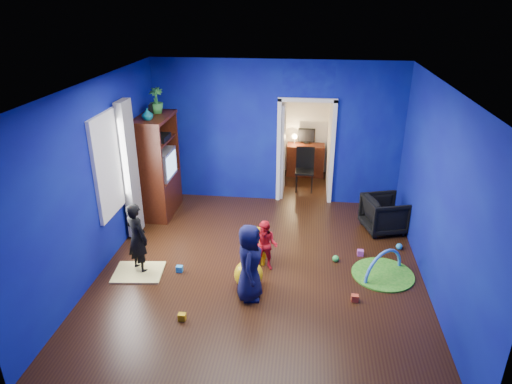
# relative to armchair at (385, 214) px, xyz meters

# --- Properties ---
(floor) EXTENTS (5.00, 5.50, 0.01)m
(floor) POSITION_rel_armchair_xyz_m (-2.10, -1.59, -0.33)
(floor) COLOR black
(floor) RESTS_ON ground
(ceiling) EXTENTS (5.00, 5.50, 0.01)m
(ceiling) POSITION_rel_armchair_xyz_m (-2.10, -1.59, 2.57)
(ceiling) COLOR white
(ceiling) RESTS_ON wall_back
(wall_back) EXTENTS (5.00, 0.02, 2.90)m
(wall_back) POSITION_rel_armchair_xyz_m (-2.10, 1.16, 1.12)
(wall_back) COLOR #0B0A7B
(wall_back) RESTS_ON floor
(wall_front) EXTENTS (5.00, 0.02, 2.90)m
(wall_front) POSITION_rel_armchair_xyz_m (-2.10, -4.34, 1.12)
(wall_front) COLOR #0B0A7B
(wall_front) RESTS_ON floor
(wall_left) EXTENTS (0.02, 5.50, 2.90)m
(wall_left) POSITION_rel_armchair_xyz_m (-4.60, -1.59, 1.12)
(wall_left) COLOR #0B0A7B
(wall_left) RESTS_ON floor
(wall_right) EXTENTS (0.02, 5.50, 2.90)m
(wall_right) POSITION_rel_armchair_xyz_m (0.40, -1.59, 1.12)
(wall_right) COLOR #0B0A7B
(wall_right) RESTS_ON floor
(alcove) EXTENTS (1.00, 1.75, 2.50)m
(alcove) POSITION_rel_armchair_xyz_m (-1.50, 2.03, 0.92)
(alcove) COLOR silver
(alcove) RESTS_ON floor
(armchair) EXTENTS (0.90, 0.89, 0.66)m
(armchair) POSITION_rel_armchair_xyz_m (0.00, 0.00, 0.00)
(armchair) COLOR black
(armchair) RESTS_ON floor
(child_black) EXTENTS (0.50, 0.46, 1.15)m
(child_black) POSITION_rel_armchair_xyz_m (-4.00, -1.81, 0.25)
(child_black) COLOR black
(child_black) RESTS_ON floor
(child_navy) EXTENTS (0.39, 0.58, 1.15)m
(child_navy) POSITION_rel_armchair_xyz_m (-2.19, -2.31, 0.25)
(child_navy) COLOR #0F1739
(child_navy) RESTS_ON floor
(toddler_red) EXTENTS (0.46, 0.39, 0.82)m
(toddler_red) POSITION_rel_armchair_xyz_m (-2.04, -1.53, 0.08)
(toddler_red) COLOR #AF1512
(toddler_red) RESTS_ON floor
(vase) EXTENTS (0.25, 0.25, 0.21)m
(vase) POSITION_rel_armchair_xyz_m (-4.31, -0.03, 1.73)
(vase) COLOR #0D5D69
(vase) RESTS_ON tv_armoire
(potted_plant) EXTENTS (0.28, 0.28, 0.48)m
(potted_plant) POSITION_rel_armchair_xyz_m (-4.31, 0.49, 1.87)
(potted_plant) COLOR #318836
(potted_plant) RESTS_ON tv_armoire
(tv_armoire) EXTENTS (0.58, 1.14, 1.96)m
(tv_armoire) POSITION_rel_armchair_xyz_m (-4.31, 0.27, 0.65)
(tv_armoire) COLOR #391409
(tv_armoire) RESTS_ON floor
(crt_tv) EXTENTS (0.46, 0.70, 0.54)m
(crt_tv) POSITION_rel_armchair_xyz_m (-4.27, 0.27, 0.69)
(crt_tv) COLOR silver
(crt_tv) RESTS_ON tv_armoire
(yellow_blanket) EXTENTS (0.81, 0.68, 0.03)m
(yellow_blanket) POSITION_rel_armchair_xyz_m (-4.00, -1.91, -0.32)
(yellow_blanket) COLOR #F2E07A
(yellow_blanket) RESTS_ON floor
(hopper_ball) EXTENTS (0.43, 0.43, 0.43)m
(hopper_ball) POSITION_rel_armchair_xyz_m (-2.24, -2.06, -0.12)
(hopper_ball) COLOR yellow
(hopper_ball) RESTS_ON floor
(kid_chair) EXTENTS (0.33, 0.33, 0.50)m
(kid_chair) POSITION_rel_armchair_xyz_m (-2.19, -1.33, -0.08)
(kid_chair) COLOR yellow
(kid_chair) RESTS_ON floor
(play_mat) EXTENTS (0.96, 0.96, 0.03)m
(play_mat) POSITION_rel_armchair_xyz_m (-0.20, -1.51, -0.32)
(play_mat) COLOR green
(play_mat) RESTS_ON floor
(toy_arch) EXTENTS (0.66, 0.62, 0.85)m
(toy_arch) POSITION_rel_armchair_xyz_m (-0.20, -1.51, -0.31)
(toy_arch) COLOR #3F8CD8
(toy_arch) RESTS_ON floor
(window_left) EXTENTS (0.03, 0.95, 1.55)m
(window_left) POSITION_rel_armchair_xyz_m (-4.58, -1.24, 1.22)
(window_left) COLOR white
(window_left) RESTS_ON wall_left
(curtain) EXTENTS (0.14, 0.42, 2.40)m
(curtain) POSITION_rel_armchair_xyz_m (-4.47, -0.69, 0.92)
(curtain) COLOR slate
(curtain) RESTS_ON floor
(doorway) EXTENTS (1.16, 0.10, 2.10)m
(doorway) POSITION_rel_armchair_xyz_m (-1.50, 1.16, 0.72)
(doorway) COLOR white
(doorway) RESTS_ON floor
(study_desk) EXTENTS (0.88, 0.44, 0.75)m
(study_desk) POSITION_rel_armchair_xyz_m (-1.50, 2.67, 0.04)
(study_desk) COLOR #3D140A
(study_desk) RESTS_ON floor
(desk_monitor) EXTENTS (0.40, 0.05, 0.32)m
(desk_monitor) POSITION_rel_armchair_xyz_m (-1.50, 2.79, 0.62)
(desk_monitor) COLOR black
(desk_monitor) RESTS_ON study_desk
(desk_lamp) EXTENTS (0.14, 0.14, 0.14)m
(desk_lamp) POSITION_rel_armchair_xyz_m (-1.78, 2.73, 0.60)
(desk_lamp) COLOR #FFD88C
(desk_lamp) RESTS_ON study_desk
(folding_chair) EXTENTS (0.40, 0.40, 0.92)m
(folding_chair) POSITION_rel_armchair_xyz_m (-1.50, 1.71, 0.13)
(folding_chair) COLOR black
(folding_chair) RESTS_ON floor
(book_shelf) EXTENTS (0.88, 0.24, 0.04)m
(book_shelf) POSITION_rel_armchair_xyz_m (-1.50, 2.78, 1.69)
(book_shelf) COLOR white
(book_shelf) RESTS_ON study_desk
(toy_0) EXTENTS (0.10, 0.08, 0.10)m
(toy_0) POSITION_rel_armchair_xyz_m (-0.69, -2.23, -0.28)
(toy_0) COLOR #D54523
(toy_0) RESTS_ON floor
(toy_1) EXTENTS (0.11, 0.11, 0.11)m
(toy_1) POSITION_rel_armchair_xyz_m (0.18, -0.67, -0.28)
(toy_1) COLOR #27A0DD
(toy_1) RESTS_ON floor
(toy_2) EXTENTS (0.10, 0.08, 0.10)m
(toy_2) POSITION_rel_armchair_xyz_m (-3.02, -2.92, -0.28)
(toy_2) COLOR #E4A90C
(toy_2) RESTS_ON floor
(toy_3) EXTENTS (0.11, 0.11, 0.11)m
(toy_3) POSITION_rel_armchair_xyz_m (-0.92, -1.19, -0.28)
(toy_3) COLOR green
(toy_3) RESTS_ON floor
(toy_4) EXTENTS (0.10, 0.08, 0.10)m
(toy_4) POSITION_rel_armchair_xyz_m (-0.50, -0.96, -0.28)
(toy_4) COLOR #C54AB8
(toy_4) RESTS_ON floor
(toy_5) EXTENTS (0.10, 0.08, 0.10)m
(toy_5) POSITION_rel_armchair_xyz_m (-3.37, -1.79, -0.28)
(toy_5) COLOR #268EDA
(toy_5) RESTS_ON floor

